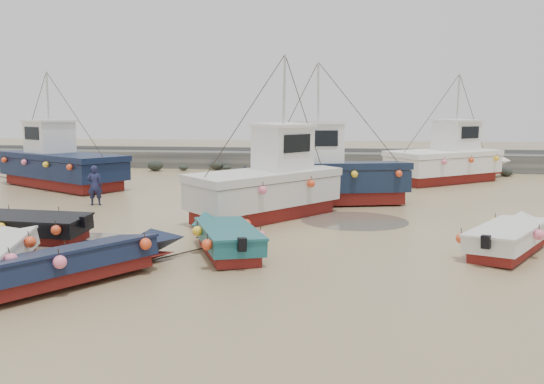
{
  "coord_description": "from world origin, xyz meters",
  "views": [
    {
      "loc": [
        3.85,
        -15.93,
        4.1
      ],
      "look_at": [
        1.45,
        1.69,
        1.4
      ],
      "focal_mm": 35.0,
      "sensor_mm": 36.0,
      "label": 1
    }
  ],
  "objects_px": {
    "cabin_boat_1": "(277,182)",
    "cabin_boat_3": "(451,159)",
    "cabin_boat_0": "(55,163)",
    "person": "(96,205)",
    "dinghy_3": "(513,234)",
    "cabin_boat_2": "(323,174)",
    "dinghy_2": "(225,234)",
    "dinghy_4": "(22,224)",
    "dinghy_1": "(80,258)"
  },
  "relations": [
    {
      "from": "cabin_boat_1",
      "to": "cabin_boat_3",
      "type": "distance_m",
      "value": 14.82
    },
    {
      "from": "cabin_boat_0",
      "to": "person",
      "type": "relative_size",
      "value": 6.02
    },
    {
      "from": "cabin_boat_3",
      "to": "cabin_boat_0",
      "type": "bearing_deg",
      "value": -114.62
    },
    {
      "from": "dinghy_3",
      "to": "cabin_boat_0",
      "type": "xyz_separation_m",
      "value": [
        -20.8,
        11.2,
        0.75
      ]
    },
    {
      "from": "dinghy_3",
      "to": "cabin_boat_1",
      "type": "bearing_deg",
      "value": -177.28
    },
    {
      "from": "cabin_boat_2",
      "to": "dinghy_2",
      "type": "bearing_deg",
      "value": 149.43
    },
    {
      "from": "dinghy_4",
      "to": "person",
      "type": "bearing_deg",
      "value": 9.35
    },
    {
      "from": "cabin_boat_2",
      "to": "cabin_boat_1",
      "type": "bearing_deg",
      "value": 136.49
    },
    {
      "from": "cabin_boat_0",
      "to": "cabin_boat_1",
      "type": "distance_m",
      "value": 14.9
    },
    {
      "from": "person",
      "to": "dinghy_1",
      "type": "bearing_deg",
      "value": 97.94
    },
    {
      "from": "cabin_boat_1",
      "to": "cabin_boat_3",
      "type": "height_order",
      "value": "same"
    },
    {
      "from": "dinghy_2",
      "to": "cabin_boat_2",
      "type": "relative_size",
      "value": 0.55
    },
    {
      "from": "dinghy_4",
      "to": "cabin_boat_1",
      "type": "distance_m",
      "value": 9.15
    },
    {
      "from": "cabin_boat_0",
      "to": "person",
      "type": "height_order",
      "value": "cabin_boat_0"
    },
    {
      "from": "cabin_boat_2",
      "to": "cabin_boat_3",
      "type": "relative_size",
      "value": 1.05
    },
    {
      "from": "cabin_boat_2",
      "to": "person",
      "type": "distance_m",
      "value": 10.2
    },
    {
      "from": "dinghy_2",
      "to": "dinghy_4",
      "type": "relative_size",
      "value": 0.87
    },
    {
      "from": "dinghy_2",
      "to": "dinghy_4",
      "type": "distance_m",
      "value": 6.82
    },
    {
      "from": "dinghy_1",
      "to": "person",
      "type": "xyz_separation_m",
      "value": [
        -4.49,
        9.99,
        -0.54
      ]
    },
    {
      "from": "cabin_boat_3",
      "to": "person",
      "type": "height_order",
      "value": "cabin_boat_3"
    },
    {
      "from": "dinghy_3",
      "to": "cabin_boat_1",
      "type": "relative_size",
      "value": 0.67
    },
    {
      "from": "cabin_boat_0",
      "to": "person",
      "type": "xyz_separation_m",
      "value": [
        4.95,
        -5.42,
        -1.3
      ]
    },
    {
      "from": "dinghy_4",
      "to": "cabin_boat_2",
      "type": "distance_m",
      "value": 12.33
    },
    {
      "from": "cabin_boat_2",
      "to": "person",
      "type": "bearing_deg",
      "value": 84.85
    },
    {
      "from": "cabin_boat_3",
      "to": "person",
      "type": "distance_m",
      "value": 20.1
    },
    {
      "from": "dinghy_3",
      "to": "dinghy_4",
      "type": "height_order",
      "value": "same"
    },
    {
      "from": "dinghy_2",
      "to": "dinghy_3",
      "type": "height_order",
      "value": "same"
    },
    {
      "from": "dinghy_4",
      "to": "cabin_boat_3",
      "type": "relative_size",
      "value": 0.67
    },
    {
      "from": "cabin_boat_3",
      "to": "dinghy_4",
      "type": "bearing_deg",
      "value": -81.69
    },
    {
      "from": "person",
      "to": "dinghy_4",
      "type": "bearing_deg",
      "value": 79.63
    },
    {
      "from": "dinghy_1",
      "to": "cabin_boat_2",
      "type": "height_order",
      "value": "cabin_boat_2"
    },
    {
      "from": "cabin_boat_1",
      "to": "dinghy_2",
      "type": "bearing_deg",
      "value": -59.34
    },
    {
      "from": "dinghy_2",
      "to": "cabin_boat_3",
      "type": "bearing_deg",
      "value": 36.46
    },
    {
      "from": "cabin_boat_1",
      "to": "cabin_boat_2",
      "type": "bearing_deg",
      "value": 99.75
    },
    {
      "from": "dinghy_3",
      "to": "dinghy_1",
      "type": "bearing_deg",
      "value": -127.16
    },
    {
      "from": "dinghy_3",
      "to": "dinghy_4",
      "type": "relative_size",
      "value": 0.9
    },
    {
      "from": "dinghy_3",
      "to": "dinghy_4",
      "type": "distance_m",
      "value": 15.2
    },
    {
      "from": "dinghy_3",
      "to": "cabin_boat_2",
      "type": "xyz_separation_m",
      "value": [
        -5.88,
        7.38,
        0.82
      ]
    },
    {
      "from": "cabin_boat_0",
      "to": "cabin_boat_2",
      "type": "distance_m",
      "value": 15.41
    },
    {
      "from": "cabin_boat_1",
      "to": "person",
      "type": "relative_size",
      "value": 4.55
    },
    {
      "from": "dinghy_1",
      "to": "cabin_boat_3",
      "type": "xyz_separation_m",
      "value": [
        12.62,
        20.45,
        0.81
      ]
    },
    {
      "from": "cabin_boat_1",
      "to": "dinghy_3",
      "type": "bearing_deg",
      "value": 9.19
    },
    {
      "from": "dinghy_2",
      "to": "dinghy_4",
      "type": "xyz_separation_m",
      "value": [
        -6.79,
        0.56,
        -0.01
      ]
    },
    {
      "from": "dinghy_4",
      "to": "cabin_boat_1",
      "type": "xyz_separation_m",
      "value": [
        7.61,
        5.01,
        0.81
      ]
    },
    {
      "from": "dinghy_3",
      "to": "cabin_boat_1",
      "type": "height_order",
      "value": "cabin_boat_1"
    },
    {
      "from": "dinghy_3",
      "to": "cabin_boat_3",
      "type": "bearing_deg",
      "value": 118.12
    },
    {
      "from": "person",
      "to": "dinghy_2",
      "type": "bearing_deg",
      "value": 120.55
    },
    {
      "from": "cabin_boat_0",
      "to": "dinghy_1",
      "type": "bearing_deg",
      "value": -119.01
    },
    {
      "from": "dinghy_1",
      "to": "dinghy_2",
      "type": "height_order",
      "value": "same"
    },
    {
      "from": "cabin_boat_0",
      "to": "person",
      "type": "distance_m",
      "value": 7.45
    }
  ]
}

